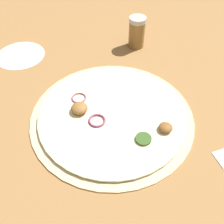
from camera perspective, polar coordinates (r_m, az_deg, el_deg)
The scene contains 4 objects.
ground_plane at distance 0.57m, azimuth 0.00°, elevation -1.10°, with size 3.00×3.00×0.00m, color #9E703F.
pizza at distance 0.57m, azimuth -0.05°, elevation -0.78°, with size 0.35×0.35×0.03m.
spice_jar at distance 0.76m, azimuth 5.42°, elevation 16.95°, with size 0.05×0.05×0.09m.
flour_patch at distance 0.78m, azimuth -19.31°, elevation 11.60°, with size 0.13×0.13×0.00m.
Camera 1 is at (-0.36, 0.10, 0.43)m, focal length 42.00 mm.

